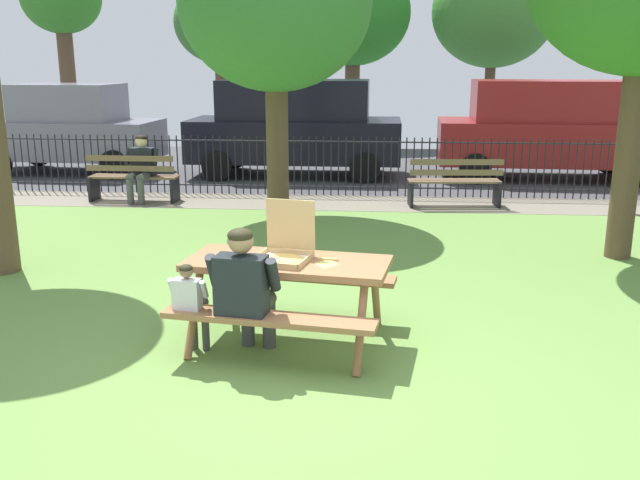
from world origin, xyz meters
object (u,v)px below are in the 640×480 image
at_px(adult_at_table, 245,288).
at_px(parked_car_center, 548,128).
at_px(parked_car_left, 295,126).
at_px(far_tree_midleft, 219,24).
at_px(park_bench_left, 133,179).
at_px(park_bench_center, 455,183).
at_px(picnic_table_foreground, 288,279).
at_px(far_tree_midright, 494,12).
at_px(pizza_box_open, 284,249).
at_px(child_at_table, 191,300).
at_px(far_tree_center, 353,14).
at_px(person_on_park_bench, 141,165).
at_px(far_tree_left, 61,2).
at_px(lamp_post_walkway, 637,38).
at_px(tree_midground_left, 275,5).
at_px(parked_car_far_left, 71,128).
at_px(pizza_slice_on_table, 327,262).

relative_size(adult_at_table, parked_car_center, 0.25).
height_order(parked_car_left, parked_car_center, same).
xyz_separation_m(parked_car_left, far_tree_midleft, (-3.08, 6.60, 2.47)).
bearing_deg(park_bench_left, park_bench_center, 0.00).
relative_size(picnic_table_foreground, far_tree_midright, 0.36).
bearing_deg(pizza_box_open, child_at_table, -150.20).
relative_size(far_tree_center, far_tree_midright, 0.98).
xyz_separation_m(adult_at_table, person_on_park_bench, (-3.15, 6.69, 0.00)).
relative_size(pizza_box_open, far_tree_left, 0.11).
distance_m(park_bench_left, lamp_post_walkway, 8.85).
relative_size(tree_midground_left, far_tree_center, 0.87).
bearing_deg(far_tree_midright, park_bench_left, -128.54).
bearing_deg(tree_midground_left, far_tree_center, 85.65).
height_order(parked_car_far_left, far_tree_midright, far_tree_midright).
bearing_deg(lamp_post_walkway, far_tree_midleft, 132.21).
distance_m(lamp_post_walkway, far_tree_midleft, 13.42).
height_order(picnic_table_foreground, parked_car_center, parked_car_center).
height_order(child_at_table, park_bench_left, child_at_table).
bearing_deg(park_bench_center, parked_car_left, 135.13).
relative_size(far_tree_left, far_tree_midleft, 1.13).
relative_size(pizza_slice_on_table, far_tree_midleft, 0.05).
bearing_deg(parked_car_left, lamp_post_walkway, -29.31).
height_order(picnic_table_foreground, far_tree_center, far_tree_center).
xyz_separation_m(parked_car_left, far_tree_left, (-8.01, 6.60, 3.12)).
distance_m(child_at_table, far_tree_midright, 17.43).
xyz_separation_m(park_bench_center, lamp_post_walkway, (2.76, -0.18, 2.42)).
bearing_deg(park_bench_left, adult_at_table, -63.64).
xyz_separation_m(adult_at_table, lamp_post_walkway, (5.20, 6.50, 2.18)).
xyz_separation_m(park_bench_center, parked_car_far_left, (-8.24, 3.14, 0.59)).
xyz_separation_m(child_at_table, parked_car_far_left, (-5.32, 9.77, 0.49)).
distance_m(pizza_slice_on_table, person_on_park_bench, 7.36).
relative_size(parked_car_left, far_tree_center, 0.85).
xyz_separation_m(picnic_table_foreground, adult_at_table, (-0.30, -0.46, 0.06)).
relative_size(person_on_park_bench, parked_car_far_left, 0.30).
bearing_deg(child_at_table, parked_car_center, 61.95).
bearing_deg(person_on_park_bench, parked_car_far_left, 130.27).
xyz_separation_m(person_on_park_bench, parked_car_center, (7.88, 3.12, 0.44)).
bearing_deg(tree_midground_left, picnic_table_foreground, -81.05).
height_order(pizza_slice_on_table, park_bench_left, park_bench_left).
distance_m(person_on_park_bench, far_tree_center, 10.79).
xyz_separation_m(child_at_table, parked_car_left, (-0.23, 9.77, 0.58)).
bearing_deg(parked_car_center, far_tree_left, 153.85).
relative_size(pizza_box_open, lamp_post_walkway, 0.12).
bearing_deg(adult_at_table, far_tree_center, 88.96).
xyz_separation_m(adult_at_table, child_at_table, (-0.48, 0.04, -0.14)).
xyz_separation_m(picnic_table_foreground, person_on_park_bench, (-3.45, 6.23, 0.06)).
bearing_deg(pizza_box_open, parked_car_center, 64.51).
bearing_deg(parked_car_left, park_bench_center, -44.87).
distance_m(child_at_table, parked_car_far_left, 11.14).
xyz_separation_m(child_at_table, far_tree_midright, (4.94, 16.37, 3.36)).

